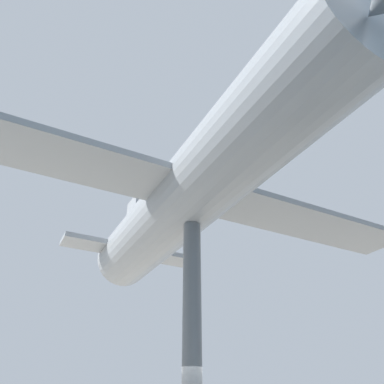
% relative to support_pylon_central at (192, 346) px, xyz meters
% --- Properties ---
extents(support_pylon_central, '(0.44, 0.44, 5.85)m').
position_rel_support_pylon_central_xyz_m(support_pylon_central, '(0.00, 0.00, 0.00)').
color(support_pylon_central, slate).
rests_on(support_pylon_central, ground_plane).
extents(suspended_airplane, '(15.32, 13.19, 3.42)m').
position_rel_support_pylon_central_xyz_m(suspended_airplane, '(-0.08, 0.25, 3.94)').
color(suspended_airplane, '#93999E').
rests_on(suspended_airplane, support_pylon_central).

